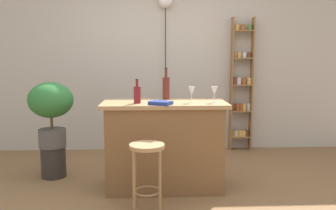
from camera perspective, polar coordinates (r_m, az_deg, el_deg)
name	(u,v)px	position (r m, az deg, el deg)	size (l,w,h in m)	color
ground	(166,198)	(3.64, -0.41, -14.84)	(12.00, 12.00, 0.00)	brown
back_wall	(160,57)	(5.30, -1.24, 7.84)	(6.40, 0.10, 2.80)	#BCB2A3
kitchen_counter	(164,145)	(3.77, -0.59, -6.48)	(1.30, 0.61, 0.93)	brown
bar_stool	(147,163)	(3.18, -3.41, -9.27)	(0.31, 0.31, 0.64)	#997047
spice_shelf	(241,85)	(5.35, 11.79, 3.11)	(0.32, 0.14, 1.97)	olive
plant_stool	(53,162)	(4.39, -18.03, -8.71)	(0.28, 0.28, 0.36)	#2D2823
potted_plant	(51,107)	(4.25, -18.40, -0.25)	(0.51, 0.46, 0.75)	#514C47
bottle_sauce_amber	(166,87)	(3.89, -0.31, 2.87)	(0.08, 0.08, 0.35)	#5B2319
bottle_soda_blue	(137,94)	(3.58, -5.01, 1.76)	(0.07, 0.07, 0.25)	maroon
wine_glass_left	(215,91)	(3.67, 7.53, 2.24)	(0.07, 0.07, 0.16)	silver
wine_glass_center	(192,91)	(3.63, 3.86, 2.24)	(0.07, 0.07, 0.16)	silver
cookbook	(161,103)	(3.47, -1.20, 0.34)	(0.21, 0.15, 0.04)	navy
pendant_globe_light	(165,4)	(5.25, -0.43, 15.96)	(0.20, 0.20, 2.28)	black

